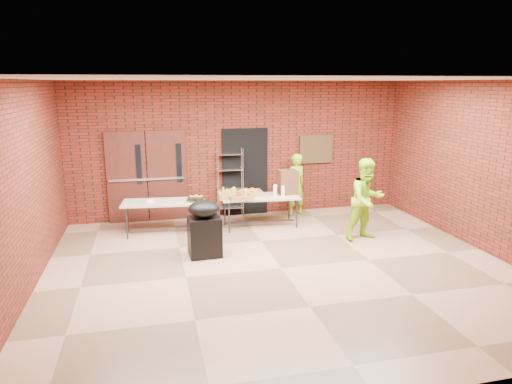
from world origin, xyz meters
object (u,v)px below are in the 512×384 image
table_right (260,199)px  coffee_dispenser (288,182)px  volunteer_man (367,200)px  table_left (163,204)px  wire_rack (230,183)px  covered_grill (204,228)px  volunteer_woman (295,185)px

table_right → coffee_dispenser: (0.65, 0.08, 0.33)m
table_right → coffee_dispenser: size_ratio=3.26×
table_right → volunteer_man: (1.89, -1.32, 0.20)m
table_left → coffee_dispenser: coffee_dispenser is taller
wire_rack → volunteer_man: volunteer_man is taller
coffee_dispenser → covered_grill: size_ratio=0.51×
table_left → table_right: table_right is taller
coffee_dispenser → table_right: bearing=-172.8°
coffee_dispenser → volunteer_woman: volunteer_woman is taller
coffee_dispenser → volunteer_man: (1.24, -1.40, -0.13)m
coffee_dispenser → wire_rack: bearing=144.1°
table_left → volunteer_man: (4.02, -1.39, 0.21)m
table_right → covered_grill: covered_grill is taller
wire_rack → covered_grill: size_ratio=1.56×
table_left → coffee_dispenser: bearing=6.5°
wire_rack → coffee_dispenser: bearing=-33.5°
volunteer_woman → volunteer_man: (0.85, -2.03, 0.08)m
table_right → volunteer_man: 2.32m
table_right → volunteer_man: bearing=-30.0°
wire_rack → table_right: wire_rack is taller
volunteer_woman → table_left: bearing=-6.9°
coffee_dispenser → volunteer_woman: size_ratio=0.36×
volunteer_man → wire_rack: bearing=125.0°
wire_rack → volunteer_woman: 1.57m
volunteer_woman → volunteer_man: 2.20m
table_left → covered_grill: 1.71m
table_right → covered_grill: (-1.44, -1.49, -0.11)m
coffee_dispenser → volunteer_woman: (0.39, 0.62, -0.22)m
coffee_dispenser → covered_grill: coffee_dispenser is taller
table_left → table_right: (2.13, -0.07, 0.01)m
wire_rack → volunteer_woman: (1.55, -0.22, -0.07)m
coffee_dispenser → volunteer_man: volunteer_man is taller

